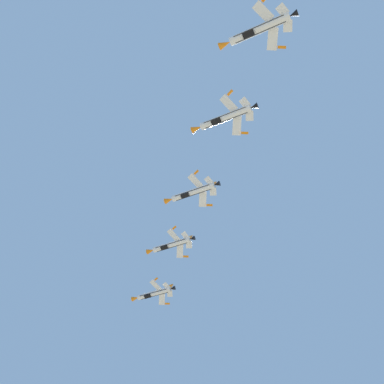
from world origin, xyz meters
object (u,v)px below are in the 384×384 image
fighter_jet_lead (153,293)px  fighter_jet_left_wing (171,245)px  fighter_jet_right_wing (192,192)px  fighter_jet_left_outer (225,118)px  fighter_jet_right_outer (258,30)px

fighter_jet_lead → fighter_jet_left_wing: 23.04m
fighter_jet_lead → fighter_jet_right_wing: (4.18, -45.74, 3.28)m
fighter_jet_lead → fighter_jet_left_wing: (2.10, -22.73, 3.08)m
fighter_jet_right_wing → fighter_jet_left_outer: 25.35m
fighter_jet_lead → fighter_jet_left_outer: size_ratio=1.00×
fighter_jet_left_outer → fighter_jet_left_wing: bearing=41.8°
fighter_jet_left_wing → fighter_jet_left_outer: bearing=-138.2°
fighter_jet_left_wing → fighter_jet_right_outer: (6.05, -69.32, 0.03)m
fighter_jet_left_wing → fighter_jet_right_wing: (2.09, -23.01, 0.20)m
fighter_jet_right_wing → fighter_jet_left_wing: bearing=41.5°
fighter_jet_right_wing → fighter_jet_lead: bearing=41.5°
fighter_jet_left_outer → fighter_jet_lead: bearing=41.7°
fighter_jet_lead → fighter_jet_left_wing: size_ratio=1.00×
fighter_jet_left_outer → fighter_jet_right_wing: bearing=42.0°
fighter_jet_left_wing → fighter_jet_right_outer: 69.59m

